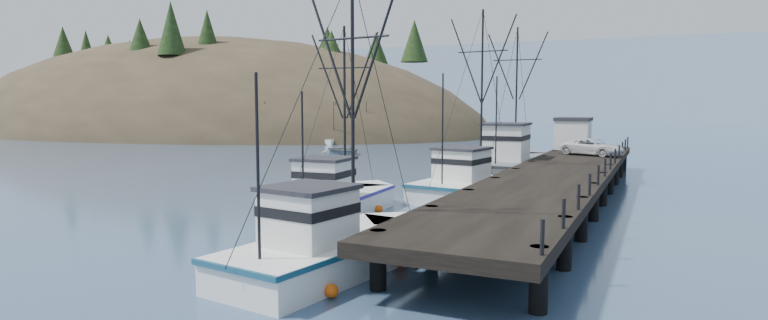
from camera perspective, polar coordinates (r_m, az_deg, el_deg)
ground at (r=29.70m, az=-17.42°, el=-6.69°), size 400.00×400.00×0.00m
pier at (r=38.03m, az=16.23°, el=-1.42°), size 6.00×44.00×2.00m
headland at (r=138.08m, az=-18.35°, el=0.84°), size 134.80×78.00×51.00m
distant_ridge at (r=191.68m, az=22.17°, el=3.32°), size 360.00×40.00×26.00m
distant_ridge_far at (r=214.89m, az=8.92°, el=3.86°), size 180.00×25.00×18.00m
moored_sailboats at (r=93.25m, az=-8.39°, el=1.93°), size 25.22×17.09×6.35m
trawler_near at (r=22.39m, az=-4.52°, el=-8.29°), size 5.03×11.22×11.30m
trawler_mid at (r=32.75m, az=-4.45°, el=-3.86°), size 4.05×10.65×10.64m
trawler_far at (r=40.02m, az=8.48°, el=-2.18°), size 5.54×12.58×12.61m
work_vessel at (r=47.64m, az=12.00°, el=-0.51°), size 4.54×14.55×12.35m
pier_shed at (r=55.50m, az=17.56°, el=2.47°), size 3.00×3.20×2.80m
pickup_truck at (r=49.40m, az=19.25°, el=1.18°), size 5.23×3.81×1.32m
motorboat at (r=71.20m, az=-3.83°, el=0.59°), size 7.26×6.87×1.22m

